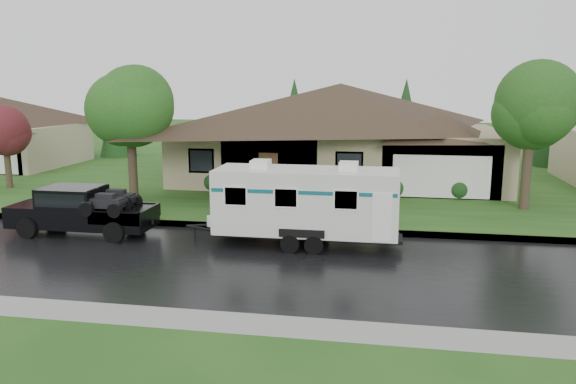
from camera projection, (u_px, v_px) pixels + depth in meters
The scene contains 11 objects.
ground at pixel (251, 245), 20.21m from camera, with size 140.00×140.00×0.00m, color #214F18.
road at pixel (237, 262), 18.28m from camera, with size 140.00×8.00×0.01m, color black.
curb at pixel (264, 228), 22.38m from camera, with size 140.00×0.50×0.15m, color gray.
lawn at pixel (308, 177), 34.71m from camera, with size 140.00×26.00×0.15m, color #214F18.
house_main at pixel (345, 121), 32.54m from camera, with size 19.44×10.80×6.90m.
tree_left_green at pixel (129, 107), 26.57m from camera, with size 3.91×3.91×6.47m.
tree_red at pixel (5, 133), 30.06m from camera, with size 2.62×2.62×4.34m.
tree_right_green at pixel (531, 110), 24.58m from camera, with size 3.87×3.87×6.41m.
shrub_row at pixel (331, 184), 28.75m from camera, with size 13.60×1.00×1.00m.
pickup_truck at pixel (80, 209), 21.54m from camera, with size 5.52×2.10×1.84m.
travel_trailer at pixel (306, 201), 19.94m from camera, with size 6.81×2.39×3.05m.
Camera 1 is at (4.64, -18.97, 5.70)m, focal length 35.00 mm.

